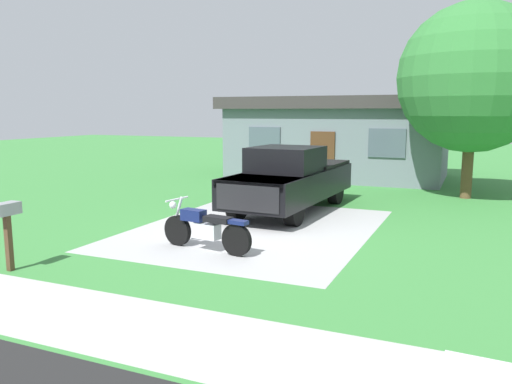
{
  "coord_description": "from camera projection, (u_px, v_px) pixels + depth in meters",
  "views": [
    {
      "loc": [
        4.89,
        -11.29,
        2.87
      ],
      "look_at": [
        -0.06,
        0.13,
        0.9
      ],
      "focal_mm": 35.57,
      "sensor_mm": 36.0,
      "label": 1
    }
  ],
  "objects": [
    {
      "name": "pickup_truck",
      "position": [
        292.0,
        178.0,
        14.77
      ],
      "size": [
        2.27,
        5.71,
        1.9
      ],
      "color": "black",
      "rests_on": "ground"
    },
    {
      "name": "motorcycle",
      "position": [
        205.0,
        228.0,
        10.56
      ],
      "size": [
        2.2,
        0.72,
        1.09
      ],
      "color": "black",
      "rests_on": "ground"
    },
    {
      "name": "driveway_pad",
      "position": [
        256.0,
        229.0,
        12.6
      ],
      "size": [
        5.55,
        7.11,
        0.01
      ],
      "primitive_type": "cube",
      "color": "#AAAAAA",
      "rests_on": "ground"
    },
    {
      "name": "ground_plane",
      "position": [
        256.0,
        229.0,
        12.6
      ],
      "size": [
        80.0,
        80.0,
        0.0
      ],
      "primitive_type": "plane",
      "color": "#3B843C"
    },
    {
      "name": "mailbox",
      "position": [
        7.0,
        218.0,
        9.12
      ],
      "size": [
        0.26,
        0.48,
        1.26
      ],
      "color": "#4C3823",
      "rests_on": "ground"
    },
    {
      "name": "neighbor_house",
      "position": [
        338.0,
        137.0,
        22.51
      ],
      "size": [
        9.6,
        5.6,
        3.5
      ],
      "color": "slate",
      "rests_on": "ground"
    },
    {
      "name": "shade_tree",
      "position": [
        473.0,
        78.0,
        16.46
      ],
      "size": [
        4.86,
        4.86,
        6.39
      ],
      "color": "brown",
      "rests_on": "ground"
    },
    {
      "name": "sidewalk_strip",
      "position": [
        88.0,
        317.0,
        7.16
      ],
      "size": [
        36.0,
        1.8,
        0.01
      ],
      "primitive_type": "cube",
      "color": "#B2B2AD",
      "rests_on": "ground"
    }
  ]
}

